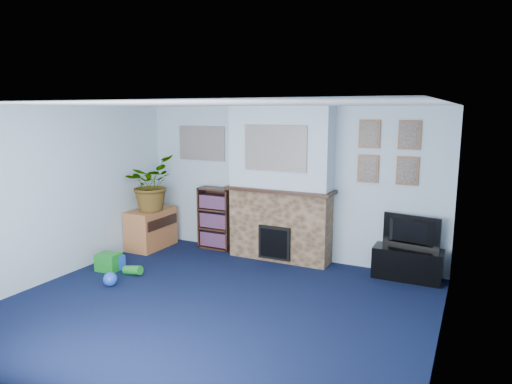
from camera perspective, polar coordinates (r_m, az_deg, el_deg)
The scene contains 26 objects.
floor at distance 5.67m, azimuth -5.45°, elevation -14.20°, with size 5.00×4.50×0.01m, color #0E1636.
ceiling at distance 5.17m, azimuth -5.90°, elevation 10.83°, with size 5.00×4.50×0.01m, color white.
wall_back at distance 7.26m, azimuth 3.70°, elevation 1.16°, with size 5.00×0.04×2.40m, color silver.
wall_front at distance 3.65m, azimuth -24.82°, elevation -8.93°, with size 5.00×0.04×2.40m, color silver.
wall_left at distance 6.92m, azimuth -23.56°, elevation -0.13°, with size 0.04×4.50×2.40m, color silver.
wall_right at distance 4.54m, azimuth 22.41°, elevation -5.12°, with size 0.04×4.50×2.40m, color silver.
chimney_breast at distance 7.08m, azimuth 3.07°, elevation 0.80°, with size 1.72×0.50×2.40m.
collage_main at distance 6.82m, azimuth 2.42°, elevation 5.49°, with size 1.00×0.03×0.68m, color gray.
collage_left at distance 7.90m, azimuth -6.79°, elevation 6.07°, with size 0.90×0.03×0.58m, color gray.
portrait_tl at distance 6.78m, azimuth 14.00°, elevation 7.03°, with size 0.30×0.03×0.40m, color brown.
portrait_tr at distance 6.68m, azimuth 18.64°, elevation 6.76°, with size 0.30×0.03×0.40m, color brown.
portrait_bl at distance 6.82m, azimuth 13.82°, elevation 2.84°, with size 0.30×0.03×0.40m, color brown.
portrait_br at distance 6.73m, azimuth 18.40°, elevation 2.51°, with size 0.30×0.03×0.40m, color brown.
tv_stand at distance 6.80m, azimuth 18.40°, elevation -8.46°, with size 0.93×0.39×0.44m, color black.
television at distance 6.69m, azimuth 18.64°, elevation -4.80°, with size 0.79×0.10×0.46m, color black.
bookshelf at distance 7.81m, azimuth -5.02°, elevation -3.45°, with size 0.58×0.28×1.05m.
sideboard at distance 8.07m, azimuth -12.97°, elevation -4.34°, with size 0.48×0.86×0.67m, color #BE713D.
potted_plant at distance 7.84m, azimuth -13.14°, elevation 1.04°, with size 0.83×0.72×0.92m, color #26661E.
mantel_clock at distance 7.04m, azimuth 2.90°, elevation 1.03°, with size 0.11×0.06×0.15m, color gold.
mantel_candle at distance 6.93m, azimuth 5.04°, elevation 0.95°, with size 0.05×0.05×0.17m, color #B2BFC6.
mantel_teddy at distance 7.30m, azimuth -1.60°, elevation 1.34°, with size 0.14×0.14×0.14m, color gray.
mantel_can at distance 6.80m, azimuth 8.23°, elevation 0.54°, with size 0.06×0.06×0.12m, color blue.
green_crate at distance 7.15m, azimuth -17.94°, elevation -8.22°, with size 0.32×0.26×0.26m, color #198C26.
toy_ball at distance 6.55m, azimuth -17.75°, elevation -10.37°, with size 0.19×0.19×0.19m, color blue.
toy_block at distance 7.17m, azimuth -16.96°, elevation -8.36°, with size 0.17×0.17×0.21m, color blue.
toy_tube at distance 6.88m, azimuth -15.15°, elevation -9.41°, with size 0.13×0.13×0.28m, color #198C26.
Camera 1 is at (2.73, -4.38, 2.34)m, focal length 32.00 mm.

